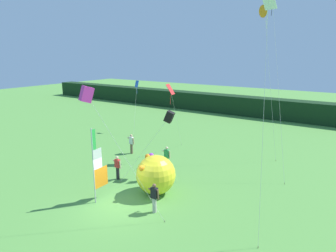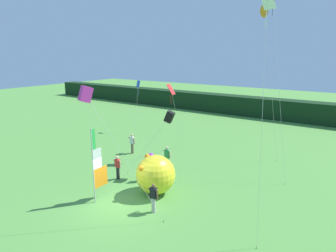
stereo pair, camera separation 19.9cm
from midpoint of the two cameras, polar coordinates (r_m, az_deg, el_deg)
name	(u,v)px [view 2 (the right image)]	position (r m, az deg, el deg)	size (l,w,h in m)	color
ground_plane	(120,204)	(17.32, -8.90, -14.47)	(120.00, 120.00, 0.00)	#518E3D
distant_treeline	(269,108)	(40.60, 18.90, 3.24)	(80.00, 2.40, 2.49)	black
banner_flag	(97,166)	(17.11, -13.02, -7.47)	(0.06, 1.03, 4.29)	#B7B7BC
person_near_banner	(118,167)	(20.09, -9.29, -7.70)	(0.55, 0.48, 1.61)	black
person_mid_field	(167,158)	(21.22, 0.11, -6.08)	(0.55, 0.48, 1.76)	black
person_far_left	(154,197)	(15.97, -2.40, -13.40)	(0.55, 0.48, 1.62)	#B7B2A3
person_far_right	(132,143)	(24.94, -6.62, -3.28)	(0.55, 0.48, 1.64)	brown
inflatable_balloon	(156,175)	(17.83, -2.08, -9.24)	(2.35, 2.35, 2.35)	yellow
kite_red_diamond_0	(172,93)	(22.65, 0.95, 6.41)	(1.50, 4.03, 5.89)	brown
kite_magenta_box_1	(86,95)	(14.07, -15.00, 5.80)	(3.39, 2.22, 6.74)	brown
kite_black_diamond_2	(275,17)	(21.79, 19.93, 18.99)	(2.44, 2.63, 11.95)	brown
kite_blue_diamond_3	(138,87)	(31.55, -5.55, 7.41)	(1.47, 2.30, 5.35)	brown
kite_black_box_4	(169,117)	(19.62, 0.54, 1.73)	(2.34, 3.20, 4.49)	brown
kite_white_diamond_5	(267,15)	(13.29, 18.73, 19.35)	(1.14, 1.66, 10.66)	brown
kite_orange_delta_6	(266,11)	(24.37, 18.40, 20.03)	(2.33, 0.86, 11.59)	brown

